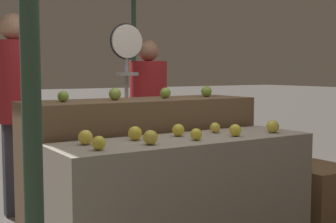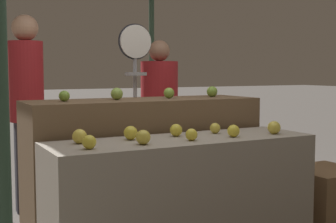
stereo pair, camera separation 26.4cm
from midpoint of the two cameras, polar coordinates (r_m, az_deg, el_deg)
name	(u,v)px [view 1 (the left image)]	position (r m, az deg, el deg)	size (l,w,h in m)	color
display_counter_front	(186,202)	(3.12, -0.23, -11.01)	(1.77, 0.55, 0.85)	gray
display_counter_back	(142,169)	(3.60, -5.35, -7.03)	(1.77, 0.55, 1.07)	brown
apple_front_0	(99,143)	(2.62, -11.31, -3.80)	(0.08, 0.08, 0.08)	gold
apple_front_1	(151,137)	(2.76, -4.89, -3.18)	(0.09, 0.09, 0.09)	gold
apple_front_2	(196,134)	(2.93, 0.88, -2.81)	(0.08, 0.08, 0.08)	gold
apple_front_3	(235,130)	(3.12, 5.82, -2.30)	(0.08, 0.08, 0.08)	gold
apple_front_4	(273,127)	(3.34, 10.45, -1.83)	(0.09, 0.09, 0.09)	gold
apple_front_5	(85,137)	(2.83, -12.69, -3.11)	(0.09, 0.09, 0.09)	yellow
apple_front_6	(135,133)	(2.95, -6.60, -2.67)	(0.09, 0.09, 0.09)	gold
apple_front_7	(178,130)	(3.11, -1.16, -2.29)	(0.08, 0.08, 0.08)	gold
apple_front_8	(215,128)	(3.29, 3.48, -2.00)	(0.07, 0.07, 0.07)	gold
apple_back_0	(63,97)	(3.30, -14.92, 1.77)	(0.08, 0.08, 0.08)	#7AA338
apple_back_1	(115,94)	(3.43, -8.68, 2.11)	(0.09, 0.09, 0.09)	#8EB247
apple_back_2	(165,93)	(3.63, -2.41, 2.27)	(0.08, 0.08, 0.08)	#84AD3D
apple_back_3	(206,91)	(3.85, 2.75, 2.45)	(0.09, 0.09, 0.09)	#7AA338
produce_scale	(127,73)	(4.22, -6.83, 4.64)	(0.32, 0.20, 1.70)	#99999E
person_vendor_at_scale	(148,109)	(4.65, -4.03, 0.33)	(0.50, 0.50, 1.58)	#2D2D38
person_customer_left	(15,97)	(4.35, -19.80, 1.69)	(0.32, 0.32, 1.78)	#2D2D38
wooden_crate_side	(317,197)	(4.01, 15.91, -10.04)	(0.51, 0.51, 0.51)	brown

